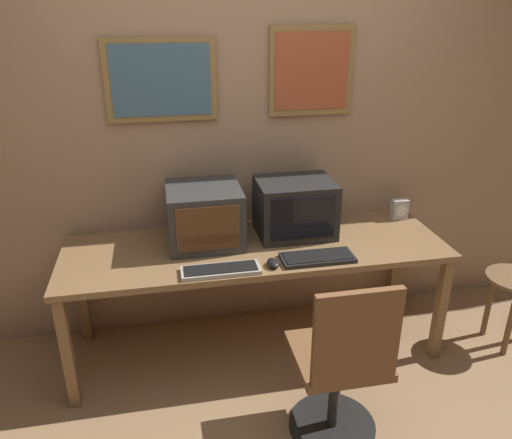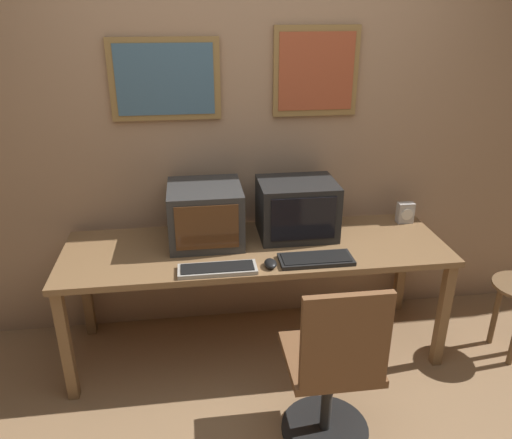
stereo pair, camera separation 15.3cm
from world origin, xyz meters
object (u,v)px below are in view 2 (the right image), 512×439
at_px(monitor_left, 205,214).
at_px(desk_clock, 405,213).
at_px(office_chair, 333,375).
at_px(monitor_right, 297,208).
at_px(mouse_near_keyboard, 270,264).
at_px(keyboard_side, 316,259).
at_px(keyboard_main, 218,269).

bearing_deg(monitor_left, desk_clock, 4.04).
bearing_deg(office_chair, desk_clock, 53.54).
relative_size(monitor_right, office_chair, 0.49).
bearing_deg(mouse_near_keyboard, monitor_left, 130.45).
bearing_deg(monitor_left, keyboard_side, -31.22).
distance_m(monitor_right, desk_clock, 0.74).
relative_size(mouse_near_keyboard, office_chair, 0.11).
bearing_deg(office_chair, keyboard_side, 85.60).
xyz_separation_m(monitor_right, keyboard_main, (-0.51, -0.40, -0.15)).
bearing_deg(monitor_right, monitor_left, -178.87).
height_order(monitor_left, mouse_near_keyboard, monitor_left).
bearing_deg(desk_clock, keyboard_side, -147.50).
relative_size(monitor_left, keyboard_side, 1.07).
bearing_deg(keyboard_side, keyboard_main, -175.98).
distance_m(monitor_right, keyboard_side, 0.40).
relative_size(monitor_right, mouse_near_keyboard, 4.47).
xyz_separation_m(monitor_left, monitor_right, (0.55, 0.01, -0.00)).
xyz_separation_m(keyboard_main, keyboard_side, (0.54, 0.04, 0.00)).
bearing_deg(monitor_right, keyboard_main, -141.62).
relative_size(monitor_left, desk_clock, 3.25).
height_order(monitor_right, office_chair, monitor_right).
relative_size(keyboard_side, office_chair, 0.43).
height_order(keyboard_main, office_chair, office_chair).
height_order(mouse_near_keyboard, office_chair, office_chair).
xyz_separation_m(keyboard_main, desk_clock, (1.23, 0.48, 0.05)).
bearing_deg(desk_clock, office_chair, -126.46).
height_order(keyboard_side, mouse_near_keyboard, mouse_near_keyboard).
xyz_separation_m(monitor_left, office_chair, (0.54, -0.91, -0.47)).
bearing_deg(mouse_near_keyboard, monitor_right, 60.40).
xyz_separation_m(mouse_near_keyboard, office_chair, (0.21, -0.53, -0.33)).
bearing_deg(monitor_left, office_chair, -59.32).
relative_size(monitor_left, office_chair, 0.46).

